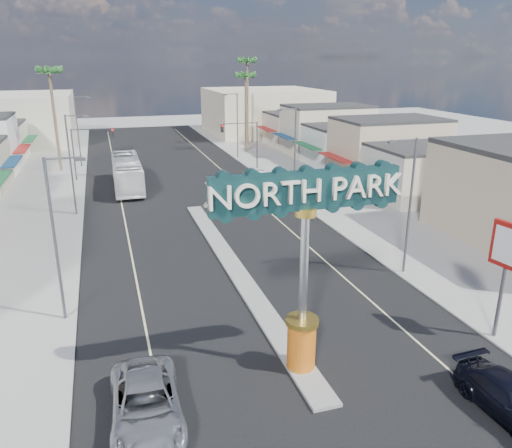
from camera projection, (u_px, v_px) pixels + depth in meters
ground at (192, 205)px, 48.38m from camera, size 160.00×160.00×0.00m
road at (192, 205)px, 48.38m from camera, size 20.00×120.00×0.01m
median_island at (234, 268)px, 33.86m from camera, size 1.30×30.00×0.16m
sidewalk_left at (36, 218)px, 44.43m from camera, size 8.00×120.00×0.12m
sidewalk_right at (324, 194)px, 52.29m from camera, size 8.00×120.00×0.12m
storefront_row_right at (353, 142)px, 65.93m from camera, size 12.00×42.00×6.00m
backdrop_far_left at (9, 119)px, 81.70m from camera, size 20.00×20.00×8.00m
backdrop_far_right at (264, 111)px, 94.04m from camera, size 20.00×20.00×8.00m
gateway_sign at (305, 249)px, 21.11m from camera, size 8.20×1.50×9.15m
traffic_signal_left at (89, 144)px, 57.12m from camera, size 5.09×0.45×6.00m
traffic_signal_right at (243, 136)px, 62.27m from camera, size 5.09×0.45×6.00m
streetlight_l_near at (57, 232)px, 25.73m from camera, size 2.03×0.22×9.00m
streetlight_l_mid at (72, 160)px, 43.84m from camera, size 2.03×0.22×9.00m
streetlight_l_far at (79, 128)px, 63.77m from camera, size 2.03×0.22×9.00m
streetlight_r_near at (408, 200)px, 31.58m from camera, size 2.03×0.22×9.00m
streetlight_r_mid at (293, 148)px, 49.70m from camera, size 2.03×0.22×9.00m
streetlight_r_far at (236, 122)px, 69.62m from camera, size 2.03×0.22×9.00m
palm_left_far at (49, 76)px, 59.20m from camera, size 2.60×2.60×13.10m
palm_right_mid at (246, 79)px, 72.21m from camera, size 2.60×2.60×12.10m
palm_right_far at (247, 66)px, 77.64m from camera, size 2.60×2.60×14.10m
suv_left at (146, 404)px, 19.43m from camera, size 2.90×5.97×1.64m
suv_right at (512, 400)px, 19.78m from camera, size 2.30×5.22×1.49m
car_parked_right at (258, 180)px, 54.89m from camera, size 2.14×5.38×1.74m
city_bus at (127, 173)px, 54.27m from camera, size 3.02×12.36×3.43m
bank_pylon_sign at (508, 253)px, 24.11m from camera, size 0.53×1.90×6.04m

